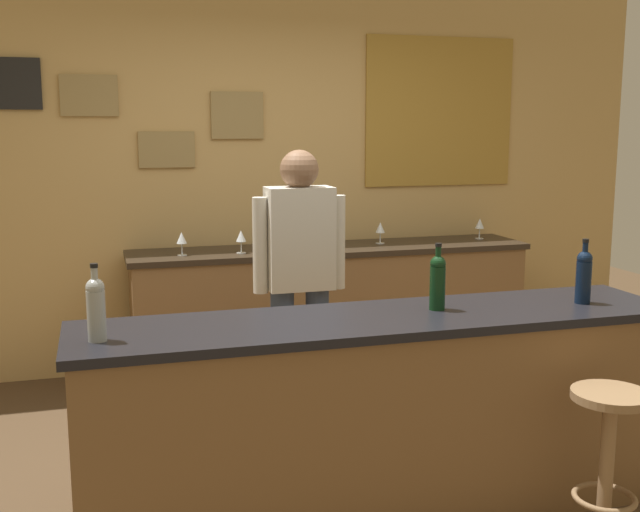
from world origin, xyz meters
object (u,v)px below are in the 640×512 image
Objects in this scene: wine_glass_a at (182,239)px; wine_glass_c at (380,228)px; wine_glass_d at (480,224)px; bartender at (300,275)px; wine_bottle_a at (96,307)px; wine_bottle_c at (584,275)px; wine_glass_b at (241,237)px; bar_stool at (608,443)px; wine_bottle_b at (438,280)px.

wine_glass_c is at bearing 4.74° from wine_glass_a.
wine_glass_c is 0.81m from wine_glass_d.
bartender reaches higher than wine_glass_d.
bartender reaches higher than wine_bottle_a.
wine_bottle_c is at bearing -105.68° from wine_glass_d.
wine_glass_b is at bearing 64.97° from wine_bottle_a.
wine_bottle_c is at bearing 0.70° from wine_bottle_a.
wine_bottle_a is at bearing -115.03° from wine_glass_b.
wine_glass_a is (0.55, 2.04, -0.05)m from wine_bottle_a.
wine_glass_d reaches higher than bar_stool.
wine_glass_a is 0.39m from wine_glass_b.
wine_bottle_c is at bearing -84.54° from wine_glass_c.
wine_glass_a is at bearing 119.63° from bar_stool.
wine_bottle_c is (2.20, 0.03, 0.00)m from wine_bottle_a.
bartender is 0.99m from wine_bottle_b.
wine_glass_d is at bearing 37.78° from wine_bottle_a.
wine_glass_c is at bearing -179.47° from wine_glass_d.
wine_bottle_c reaches higher than bar_stool.
bartender is 5.29× the size of wine_bottle_a.
wine_bottle_b is (1.49, 0.10, 0.00)m from wine_bottle_a.
wine_bottle_a is at bearing -176.09° from wine_bottle_b.
wine_bottle_b is 2.12m from wine_glass_c.
bartender is at bearing 121.77° from bar_stool.
wine_glass_b is at bearing -3.70° from wine_glass_a.
wine_glass_c and wine_glass_d have the same top height.
wine_bottle_a is 1.97× the size of wine_glass_d.
bartender reaches higher than bar_stool.
wine_glass_a is at bearing 129.24° from wine_bottle_c.
wine_glass_c reaches higher than bar_stool.
wine_glass_b is 1.00× the size of wine_glass_c.
wine_bottle_c is at bearing -40.63° from bartender.
wine_bottle_c reaches higher than wine_glass_a.
bar_stool is 4.39× the size of wine_glass_a.
wine_bottle_b is at bearing -64.31° from wine_glass_a.
wine_bottle_a reaches higher than wine_glass_a.
bar_stool is 2.13m from wine_bottle_a.
bar_stool is at bearing -60.37° from wine_glass_a.
wine_bottle_a and wine_bottle_c have the same top height.
bartender is at bearing -145.59° from wine_glass_d.
wine_bottle_b is 2.16m from wine_glass_a.
wine_glass_d is (2.25, 0.13, 0.00)m from wine_glass_a.
wine_bottle_b is 0.72m from wine_bottle_c.
bartender is 2.38× the size of bar_stool.
wine_glass_c is (0.92, 1.17, 0.07)m from bartender.
wine_bottle_c is at bearing -50.76° from wine_glass_a.
wine_glass_a and wine_glass_c have the same top height.
wine_bottle_a is 1.00× the size of wine_bottle_c.
bartender reaches higher than wine_bottle_c.
bartender is 10.45× the size of wine_glass_a.
wine_bottle_b reaches higher than wine_glass_d.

